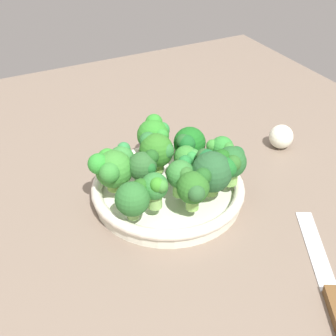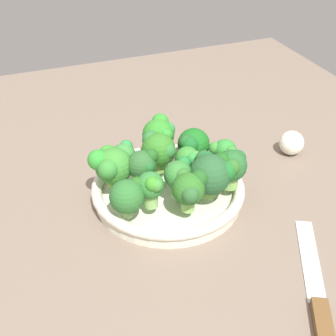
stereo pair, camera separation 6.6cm
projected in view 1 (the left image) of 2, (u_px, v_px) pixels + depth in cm
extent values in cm
cube|color=#7A6859|center=(147.00, 208.00, 82.94)|extent=(130.00, 130.00, 2.50)
cylinder|color=silver|center=(168.00, 194.00, 82.77)|extent=(25.54, 25.54, 1.54)
torus|color=silver|center=(168.00, 187.00, 81.80)|extent=(26.60, 26.60, 1.88)
cylinder|color=#93BD5F|center=(189.00, 156.00, 86.67)|extent=(2.48, 2.48, 1.67)
sphere|color=#1A671E|center=(190.00, 143.00, 85.12)|extent=(5.86, 5.86, 5.86)
sphere|color=#195F23|center=(187.00, 144.00, 82.87)|extent=(3.19, 3.19, 3.19)
sphere|color=#235A26|center=(183.00, 142.00, 83.06)|extent=(2.72, 2.72, 2.72)
cylinder|color=#8BBE64|center=(155.00, 200.00, 75.13)|extent=(2.35, 2.35, 2.65)
sphere|color=#307A34|center=(155.00, 186.00, 73.57)|extent=(4.39, 4.39, 4.39)
sphere|color=#3B8533|center=(161.00, 186.00, 71.86)|extent=(2.12, 2.12, 2.12)
sphere|color=#378E26|center=(157.00, 185.00, 71.86)|extent=(2.32, 2.32, 2.32)
cylinder|color=#95CE61|center=(192.00, 202.00, 74.83)|extent=(2.08, 2.08, 2.43)
sphere|color=#2B6A23|center=(193.00, 188.00, 73.18)|extent=(5.20, 5.20, 5.20)
sphere|color=#1E5823|center=(201.00, 181.00, 74.12)|extent=(2.72, 2.72, 2.72)
sphere|color=#2A5E2C|center=(196.00, 193.00, 71.38)|extent=(2.75, 2.75, 2.75)
sphere|color=#20581F|center=(203.00, 176.00, 73.39)|extent=(2.80, 2.80, 2.80)
cylinder|color=#86B74D|center=(115.00, 184.00, 79.34)|extent=(2.76, 2.76, 1.88)
sphere|color=#398630|center=(114.00, 169.00, 77.64)|extent=(6.35, 6.35, 6.35)
sphere|color=green|center=(98.00, 164.00, 76.09)|extent=(3.46, 3.46, 3.46)
sphere|color=#358332|center=(109.00, 172.00, 75.25)|extent=(3.45, 3.45, 3.45)
sphere|color=green|center=(108.00, 158.00, 78.50)|extent=(3.43, 3.43, 3.43)
cylinder|color=#99CA6F|center=(153.00, 149.00, 88.46)|extent=(1.83, 1.83, 1.90)
sphere|color=#308528|center=(153.00, 135.00, 86.82)|extent=(5.97, 5.97, 5.97)
sphere|color=#308D2B|center=(154.00, 123.00, 87.39)|extent=(3.26, 3.26, 3.26)
sphere|color=#318B2F|center=(161.00, 136.00, 84.92)|extent=(2.66, 2.66, 2.66)
sphere|color=#2B8639|center=(162.00, 130.00, 87.07)|extent=(2.92, 2.92, 2.92)
cylinder|color=#85C75D|center=(186.00, 170.00, 82.41)|extent=(2.40, 2.40, 2.26)
sphere|color=#368330|center=(186.00, 158.00, 80.98)|extent=(4.22, 4.22, 4.22)
sphere|color=#398839|center=(194.00, 155.00, 80.18)|extent=(2.10, 2.10, 2.10)
sphere|color=#2E8D39|center=(192.00, 157.00, 79.44)|extent=(2.02, 2.02, 2.02)
cylinder|color=#80B05E|center=(142.00, 180.00, 79.41)|extent=(1.92, 1.92, 2.76)
sphere|color=#2C5E2B|center=(142.00, 166.00, 77.72)|extent=(4.90, 4.90, 4.90)
sphere|color=#1D6025|center=(150.00, 168.00, 76.45)|extent=(2.10, 2.10, 2.10)
sphere|color=#20571E|center=(151.00, 156.00, 77.59)|extent=(2.52, 2.52, 2.52)
sphere|color=#23631D|center=(151.00, 158.00, 78.18)|extent=(2.37, 2.37, 2.37)
cylinder|color=#7DB34F|center=(211.00, 188.00, 78.20)|extent=(2.44, 2.44, 2.10)
sphere|color=#26582D|center=(212.00, 172.00, 76.36)|extent=(6.77, 6.77, 6.77)
sphere|color=#1A622C|center=(207.00, 158.00, 77.15)|extent=(3.17, 3.17, 3.17)
sphere|color=#2B5B29|center=(204.00, 156.00, 77.39)|extent=(2.74, 2.74, 2.74)
sphere|color=#1C6825|center=(227.00, 168.00, 76.18)|extent=(3.49, 3.49, 3.49)
cylinder|color=#86BE52|center=(157.00, 165.00, 83.50)|extent=(2.42, 2.42, 2.32)
sphere|color=#317624|center=(156.00, 150.00, 81.73)|extent=(6.01, 6.01, 6.01)
sphere|color=#2B7032|center=(148.00, 141.00, 82.07)|extent=(3.15, 3.15, 3.15)
sphere|color=#2D7031|center=(166.00, 151.00, 80.78)|extent=(3.01, 3.01, 3.01)
cylinder|color=#80B94E|center=(221.00, 161.00, 84.31)|extent=(2.00, 2.00, 2.77)
sphere|color=#2F8732|center=(222.00, 148.00, 82.76)|extent=(4.13, 4.13, 4.13)
sphere|color=#358230|center=(229.00, 148.00, 81.28)|extent=(2.02, 2.02, 2.02)
sphere|color=#3A8C33|center=(213.00, 146.00, 82.45)|extent=(2.32, 2.32, 2.32)
cylinder|color=#88C45E|center=(180.00, 188.00, 77.76)|extent=(2.35, 2.35, 2.62)
sphere|color=#337932|center=(180.00, 174.00, 76.15)|extent=(4.66, 4.66, 4.66)
sphere|color=#227731|center=(185.00, 162.00, 76.95)|extent=(2.28, 2.28, 2.28)
sphere|color=#306929|center=(186.00, 174.00, 74.64)|extent=(2.55, 2.55, 2.55)
sphere|color=#2B7328|center=(185.00, 178.00, 74.75)|extent=(2.42, 2.42, 2.42)
cylinder|color=#85B65E|center=(133.00, 212.00, 73.27)|extent=(1.94, 1.94, 1.77)
sphere|color=#2B6A2C|center=(132.00, 199.00, 71.77)|extent=(5.43, 5.43, 5.43)
sphere|color=#245E1C|center=(141.00, 186.00, 72.72)|extent=(2.60, 2.60, 2.60)
sphere|color=#296120|center=(140.00, 189.00, 73.20)|extent=(3.23, 3.23, 3.23)
cylinder|color=#A2CA70|center=(122.00, 170.00, 82.50)|extent=(2.39, 2.39, 1.97)
sphere|color=#388439|center=(122.00, 159.00, 81.11)|extent=(4.50, 4.50, 4.50)
sphere|color=#2F8541|center=(124.00, 149.00, 81.49)|extent=(2.38, 2.38, 2.38)
sphere|color=#41883F|center=(113.00, 158.00, 80.23)|extent=(2.37, 2.37, 2.37)
cylinder|color=#84BF59|center=(229.00, 177.00, 80.49)|extent=(2.76, 2.76, 2.54)
sphere|color=#25602B|center=(231.00, 162.00, 78.79)|extent=(5.32, 5.32, 5.32)
sphere|color=#2B6524|center=(233.00, 163.00, 76.41)|extent=(2.72, 2.72, 2.72)
sphere|color=#1C5B19|center=(222.00, 158.00, 77.25)|extent=(2.99, 2.99, 2.99)
sphere|color=#1E5F29|center=(236.00, 154.00, 80.09)|extent=(2.79, 2.79, 2.79)
cube|color=silver|center=(315.00, 248.00, 72.64)|extent=(16.23, 10.29, 0.40)
sphere|color=white|center=(281.00, 137.00, 95.79)|extent=(4.89, 4.89, 4.89)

